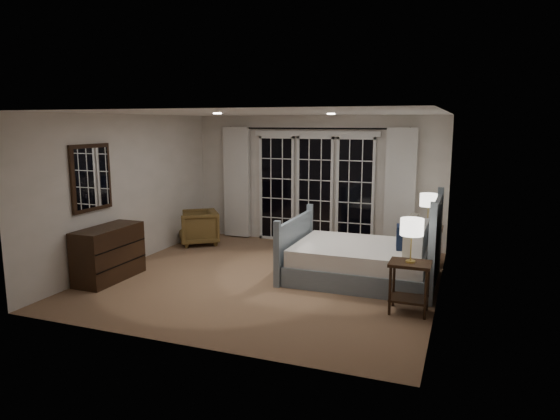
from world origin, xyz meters
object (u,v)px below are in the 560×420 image
(nightstand_left, at_px, (409,279))
(armchair, at_px, (198,227))
(lamp_left, at_px, (412,228))
(bed, at_px, (365,259))
(dresser, at_px, (109,253))
(lamp_right, at_px, (429,200))
(nightstand_right, at_px, (427,240))

(nightstand_left, distance_m, armchair, 4.84)
(nightstand_left, bearing_deg, armchair, 152.50)
(lamp_left, relative_size, armchair, 0.75)
(bed, distance_m, dresser, 3.89)
(armchair, bearing_deg, dresser, -39.43)
(bed, distance_m, lamp_right, 1.62)
(nightstand_left, distance_m, dresser, 4.42)
(nightstand_left, relative_size, nightstand_right, 1.01)
(nightstand_right, distance_m, dresser, 5.12)
(bed, xyz_separation_m, armchair, (-3.52, 1.10, 0.01))
(lamp_right, distance_m, dresser, 5.16)
(bed, bearing_deg, lamp_right, 56.22)
(nightstand_left, height_order, nightstand_right, nightstand_left)
(dresser, bearing_deg, nightstand_right, 29.77)
(lamp_right, bearing_deg, nightstand_left, -90.55)
(lamp_left, xyz_separation_m, dresser, (-4.42, -0.23, -0.69))
(nightstand_left, height_order, armchair, armchair)
(bed, xyz_separation_m, nightstand_right, (0.79, 1.19, 0.11))
(nightstand_left, relative_size, lamp_right, 1.18)
(dresser, bearing_deg, nightstand_left, 2.92)
(bed, distance_m, nightstand_left, 1.37)
(dresser, bearing_deg, lamp_left, 2.92)
(bed, height_order, lamp_left, bed)
(bed, height_order, armchair, bed)
(lamp_left, bearing_deg, nightstand_left, -90.00)
(nightstand_right, relative_size, dresser, 0.57)
(bed, distance_m, armchair, 3.69)
(armchair, bearing_deg, lamp_left, 26.10)
(dresser, bearing_deg, lamp_right, 29.77)
(bed, bearing_deg, lamp_left, -55.67)
(nightstand_right, bearing_deg, bed, -123.78)
(lamp_right, distance_m, armchair, 4.38)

